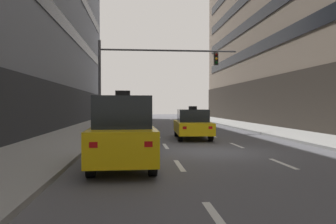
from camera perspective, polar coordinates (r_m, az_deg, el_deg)
name	(u,v)px	position (r m, az deg, el deg)	size (l,w,h in m)	color
ground_plane	(211,152)	(13.80, 7.37, -6.75)	(120.00, 120.00, 0.00)	#515156
sidewalk_left	(36,152)	(14.01, -21.65, -6.42)	(3.70, 80.00, 0.14)	gray
lane_stripe_l1_s2	(218,220)	(5.81, 8.61, -17.76)	(0.16, 2.00, 0.01)	silver
lane_stripe_l1_s3	(179,165)	(10.59, 1.95, -9.12)	(0.16, 2.00, 0.01)	silver
lane_stripe_l1_s4	(166,146)	(15.51, -0.43, -5.87)	(0.16, 2.00, 0.01)	silver
lane_stripe_l1_s5	(158,136)	(20.47, -1.65, -4.18)	(0.16, 2.00, 0.01)	silver
lane_stripe_l1_s6	(154,130)	(25.44, -2.39, -3.15)	(0.16, 2.00, 0.01)	silver
lane_stripe_l1_s7	(151,126)	(30.42, -2.89, -2.46)	(0.16, 2.00, 0.01)	silver
lane_stripe_l1_s8	(149,123)	(35.41, -3.24, -1.96)	(0.16, 2.00, 0.01)	silver
lane_stripe_l1_s9	(148,121)	(40.40, -3.51, -1.58)	(0.16, 2.00, 0.01)	silver
lane_stripe_l1_s10	(146,119)	(45.39, -3.72, -1.29)	(0.16, 2.00, 0.01)	silver
lane_stripe_l2_s3	(283,164)	(11.52, 19.09, -8.35)	(0.16, 2.00, 0.01)	silver
lane_stripe_l2_s4	(237,145)	(16.16, 11.68, -5.61)	(0.16, 2.00, 0.01)	silver
lane_stripe_l2_s5	(213,136)	(20.96, 7.65, -4.06)	(0.16, 2.00, 0.01)	silver
lane_stripe_l2_s6	(198,130)	(25.84, 5.14, -3.09)	(0.16, 2.00, 0.01)	silver
lane_stripe_l2_s7	(188,126)	(30.76, 3.43, -2.42)	(0.16, 2.00, 0.01)	silver
lane_stripe_l2_s8	(181,123)	(35.70, 2.20, -1.93)	(0.16, 2.00, 0.01)	silver
lane_stripe_l2_s9	(175,121)	(40.65, 1.26, -1.56)	(0.16, 2.00, 0.01)	silver
lane_stripe_l2_s10	(171,119)	(45.62, 0.53, -1.28)	(0.16, 2.00, 0.01)	silver
taxi_driving_0	(123,132)	(10.26, -7.74, -3.43)	(1.96, 4.50, 2.34)	black
taxi_driving_1	(192,124)	(18.93, 4.21, -2.11)	(2.08, 4.54, 1.85)	black
taxi_driving_2	(131,118)	(28.00, -6.37, -1.03)	(1.95, 4.62, 1.92)	black
traffic_signal_0	(144,69)	(22.64, -4.17, 7.32)	(9.38, 0.35, 6.10)	#4C4C51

